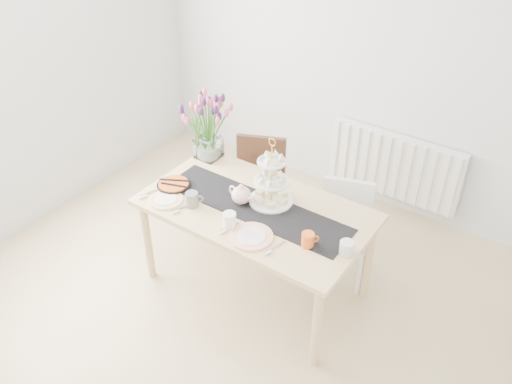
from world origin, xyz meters
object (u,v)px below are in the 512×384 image
Objects in this scene: dining_table at (256,216)px; mug_white at (230,220)px; radiator at (394,166)px; mug_grey at (192,199)px; mug_orange at (308,240)px; cream_jug at (347,248)px; cake_stand at (271,187)px; tulip_vase at (207,117)px; teapot at (241,195)px; chair_brown at (259,180)px; plate_right at (251,236)px; chair_white at (344,224)px; tart_tin at (174,185)px; plate_left at (166,200)px.

mug_white reaches higher than dining_table.
radiator is 1.96m from mug_grey.
dining_table is 16.30× the size of mug_orange.
cream_jug is at bearing -25.91° from mug_orange.
tulip_vase is at bearing 163.06° from cake_stand.
teapot is 2.10× the size of mug_white.
chair_brown is 7.84× the size of mug_white.
radiator is at bearing 88.78° from cream_jug.
mug_orange is at bearing -174.56° from cream_jug.
plate_right is at bearing -81.82° from chair_brown.
cream_jug is (0.85, -0.05, -0.02)m from teapot.
chair_white is at bearing 71.46° from plate_right.
tulip_vase is at bearing 143.83° from plate_right.
tart_tin is 2.52× the size of mug_orange.
tulip_vase is 6.04× the size of mug_grey.
teapot reaches higher than chair_white.
chair_brown is 0.84m from chair_white.
cream_jug is at bearing -79.00° from radiator.
mug_grey is at bearing -140.74° from cake_stand.
cream_jug is at bearing 44.11° from mug_white.
cream_jug is 0.37× the size of tart_tin.
mug_orange is at bearing -64.03° from chair_brown.
cream_jug is at bearing -55.00° from chair_brown.
mug_grey is 0.35m from mug_white.
tart_tin is at bearing -83.97° from tulip_vase.
mug_white reaches higher than chair_white.
mug_grey reaches higher than mug_orange.
cream_jug is at bearing 9.80° from plate_left.
cake_stand is (0.74, -0.23, -0.22)m from tulip_vase.
teapot is 0.54m from plate_left.
cream_jug is 0.31× the size of plate_right.
mug_orange is (-0.23, -0.07, 0.00)m from cream_jug.
cake_stand reaches higher than radiator.
plate_right is at bearing -10.52° from tart_tin.
mug_white is at bearing 150.01° from mug_orange.
cake_stand reaches higher than plate_right.
radiator is 11.27× the size of mug_white.
tart_tin is 0.18m from plate_left.
cream_jug is (0.31, -1.59, 0.35)m from radiator.
cake_stand is 1.90× the size of plate_left.
mug_orange is (0.06, -0.69, 0.35)m from chair_white.
plate_left is (-1.31, -0.23, -0.04)m from cream_jug.
chair_white is at bearing 48.15° from cake_stand.
plate_right is at bearing -45.55° from mug_grey.
radiator is 5.37× the size of teapot.
plate_left is at bearing 156.53° from mug_grey.
teapot is at bearing -140.95° from cake_stand.
cake_stand reaches higher than tart_tin.
tart_tin is (-0.24, -0.76, 0.28)m from chair_brown.
radiator is 1.52m from cake_stand.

